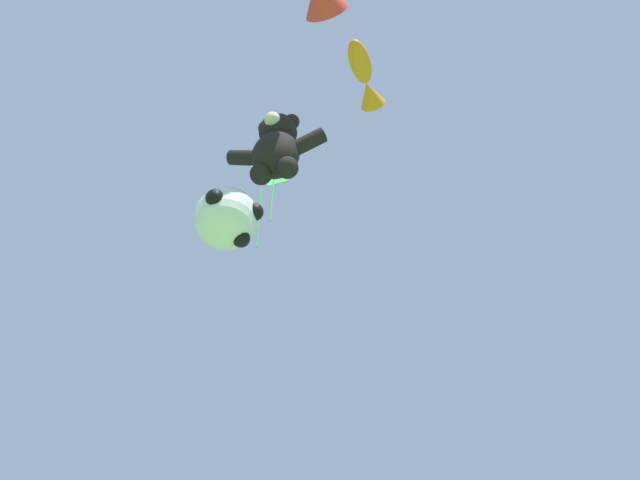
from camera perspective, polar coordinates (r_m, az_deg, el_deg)
name	(u,v)px	position (r m, az deg, el deg)	size (l,w,h in m)	color
teddy_bear_kite	(276,148)	(10.66, -4.01, 8.43)	(1.76, 0.78, 1.79)	black
soccer_ball_kite	(227,218)	(9.53, -8.48, 1.97)	(1.08, 1.07, 0.99)	white
fish_kite_tangerine	(365,78)	(13.07, 4.13, 14.54)	(0.55, 1.49, 0.52)	orange
diamond_kite	(268,181)	(13.76, -4.74, 5.39)	(0.74, 0.65, 2.93)	green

